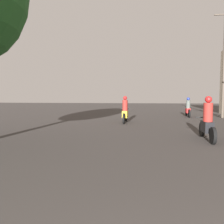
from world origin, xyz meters
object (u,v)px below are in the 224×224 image
Objects in this scene: motorcycle_yellow at (125,112)px; utility_pole_far at (224,61)px; motorcycle_red at (188,109)px; motorcycle_black at (207,122)px.

motorcycle_yellow is 0.24× the size of utility_pole_far.
motorcycle_red is at bearing 170.13° from utility_pole_far.
motorcycle_red is 0.24× the size of utility_pole_far.
utility_pole_far reaches higher than motorcycle_yellow.
utility_pole_far reaches higher than motorcycle_black.
motorcycle_yellow is 6.60m from motorcycle_red.
utility_pole_far reaches higher than motorcycle_red.
utility_pole_far is at bearing 65.30° from motorcycle_black.
motorcycle_yellow reaches higher than motorcycle_red.
utility_pole_far is at bearing 26.69° from motorcycle_yellow.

